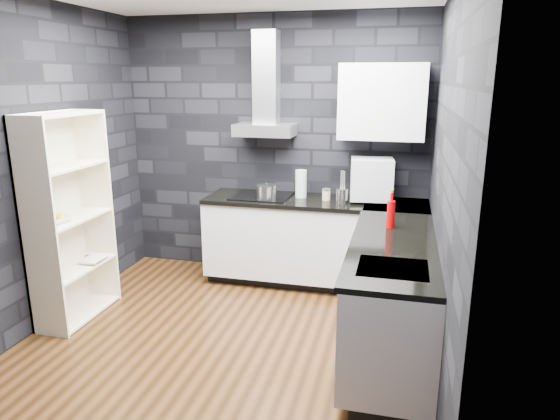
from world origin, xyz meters
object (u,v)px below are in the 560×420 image
at_px(glass_vase, 301,184).
at_px(utensil_crock, 342,196).
at_px(storage_jar, 326,195).
at_px(fruit_bowl, 58,219).
at_px(bookshelf, 70,219).
at_px(appliance_garage, 371,179).
at_px(pot, 266,192).
at_px(red_bottle, 391,214).

bearing_deg(glass_vase, utensil_crock, -19.43).
distance_m(glass_vase, storage_jar, 0.29).
bearing_deg(fruit_bowl, bookshelf, 90.00).
relative_size(appliance_garage, bookshelf, 0.22).
height_order(pot, fruit_bowl, pot).
relative_size(utensil_crock, red_bottle, 0.64).
relative_size(glass_vase, fruit_bowl, 1.28).
bearing_deg(glass_vase, pot, -151.44).
xyz_separation_m(pot, fruit_bowl, (-1.45, -1.24, -0.03)).
xyz_separation_m(storage_jar, utensil_crock, (0.17, -0.10, 0.02)).
height_order(storage_jar, utensil_crock, utensil_crock).
bearing_deg(utensil_crock, storage_jar, 149.80).
distance_m(pot, appliance_garage, 1.03).
xyz_separation_m(storage_jar, bookshelf, (-2.03, -1.20, -0.05)).
bearing_deg(storage_jar, pot, -168.84).
height_order(pot, utensil_crock, utensil_crock).
distance_m(utensil_crock, fruit_bowl, 2.53).
bearing_deg(glass_vase, storage_jar, -11.86).
distance_m(pot, fruit_bowl, 1.90).
bearing_deg(utensil_crock, pot, -178.63).
bearing_deg(fruit_bowl, appliance_garage, 29.39).
height_order(pot, bookshelf, bookshelf).
relative_size(storage_jar, utensil_crock, 0.69).
bearing_deg(appliance_garage, utensil_crock, -159.85).
xyz_separation_m(appliance_garage, bookshelf, (-2.46, -1.24, -0.22)).
xyz_separation_m(glass_vase, fruit_bowl, (-1.76, -1.41, -0.10)).
relative_size(pot, red_bottle, 0.89).
bearing_deg(glass_vase, fruit_bowl, -141.40).
distance_m(bookshelf, fruit_bowl, 0.15).
distance_m(storage_jar, appliance_garage, 0.47).
bearing_deg(bookshelf, pot, 16.61).
height_order(red_bottle, fruit_bowl, red_bottle).
bearing_deg(fruit_bowl, red_bottle, 11.39).
xyz_separation_m(appliance_garage, red_bottle, (0.21, -0.85, -0.11)).
height_order(storage_jar, red_bottle, red_bottle).
height_order(appliance_garage, fruit_bowl, appliance_garage).
xyz_separation_m(bookshelf, fruit_bowl, (0.00, -0.15, 0.04)).
bearing_deg(pot, appliance_garage, 8.39).
distance_m(utensil_crock, appliance_garage, 0.33).
distance_m(appliance_garage, red_bottle, 0.88).
xyz_separation_m(utensil_crock, red_bottle, (0.48, -0.72, 0.04)).
bearing_deg(utensil_crock, bookshelf, -153.24).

